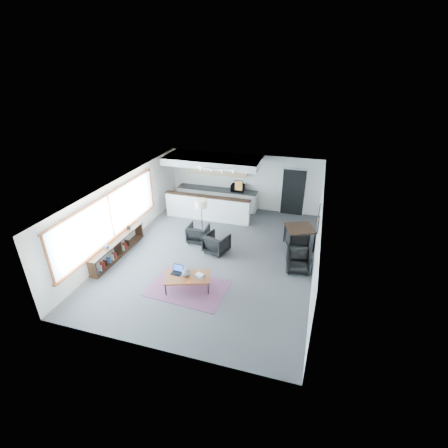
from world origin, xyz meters
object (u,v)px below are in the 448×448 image
(armchair_left, at_px, (198,233))
(microwave, at_px, (238,187))
(dining_chair_far, at_px, (297,239))
(floor_lamp, at_px, (201,205))
(dining_table, at_px, (300,229))
(ceramic_pot, at_px, (186,273))
(armchair_right, at_px, (217,242))
(coffee_table, at_px, (187,277))
(book_stack, at_px, (200,275))
(dining_chair_near, at_px, (298,262))
(laptop, at_px, (177,270))

(armchair_left, xyz_separation_m, microwave, (0.69, 3.38, 0.74))
(dining_chair_far, xyz_separation_m, microwave, (-3.01, 2.65, 0.80))
(floor_lamp, relative_size, dining_table, 1.28)
(ceramic_pot, distance_m, armchair_right, 2.33)
(coffee_table, distance_m, floor_lamp, 3.38)
(armchair_left, height_order, dining_chair_far, armchair_left)
(armchair_right, bearing_deg, armchair_left, -12.55)
(dining_chair_far, height_order, microwave, microwave)
(book_stack, height_order, dining_table, dining_table)
(dining_chair_near, relative_size, microwave, 1.16)
(coffee_table, height_order, ceramic_pot, ceramic_pot)
(floor_lamp, distance_m, dining_chair_far, 3.82)
(armchair_left, height_order, armchair_right, armchair_right)
(ceramic_pot, relative_size, dining_table, 0.20)
(book_stack, relative_size, armchair_left, 0.44)
(dining_chair_near, bearing_deg, floor_lamp, 155.79)
(ceramic_pot, distance_m, dining_table, 4.68)
(floor_lamp, relative_size, dining_chair_near, 2.41)
(armchair_left, bearing_deg, dining_table, -170.52)
(laptop, bearing_deg, book_stack, 2.39)
(floor_lamp, xyz_separation_m, dining_table, (3.72, 0.37, -0.67))
(floor_lamp, distance_m, dining_chair_near, 4.17)
(laptop, relative_size, dining_chair_far, 0.53)
(laptop, bearing_deg, dining_chair_near, 30.65)
(microwave, bearing_deg, dining_table, -42.52)
(armchair_left, distance_m, armchair_right, 1.06)
(laptop, distance_m, microwave, 6.14)
(book_stack, distance_m, dining_chair_far, 4.33)
(armchair_left, relative_size, dining_chair_near, 1.15)
(armchair_left, distance_m, dining_chair_near, 3.99)
(laptop, bearing_deg, dining_table, 47.91)
(armchair_right, distance_m, dining_chair_far, 3.04)
(armchair_right, bearing_deg, book_stack, 111.76)
(floor_lamp, bearing_deg, armchair_right, -44.19)
(dining_table, bearing_deg, ceramic_pot, -131.12)
(armchair_right, bearing_deg, dining_chair_near, -169.20)
(coffee_table, distance_m, ceramic_pot, 0.17)
(coffee_table, height_order, book_stack, book_stack)
(coffee_table, height_order, microwave, microwave)
(armchair_right, xyz_separation_m, dining_chair_far, (2.77, 1.25, -0.07))
(floor_lamp, bearing_deg, dining_chair_far, 6.30)
(book_stack, bearing_deg, ceramic_pot, -165.61)
(book_stack, bearing_deg, armchair_right, 94.47)
(armchair_right, height_order, floor_lamp, floor_lamp)
(armchair_right, xyz_separation_m, dining_table, (2.85, 1.22, 0.35))
(armchair_right, bearing_deg, floor_lamp, -26.90)
(microwave, bearing_deg, laptop, -94.59)
(laptop, distance_m, floor_lamp, 3.19)
(dining_table, bearing_deg, coffee_table, -130.89)
(coffee_table, relative_size, floor_lamp, 0.95)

